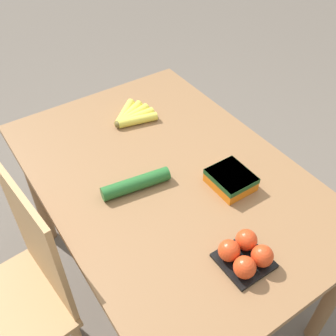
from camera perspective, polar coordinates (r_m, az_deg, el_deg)
The scene contains 7 objects.
ground_plane at distance 2.10m, azimuth 0.00°, elevation -15.89°, with size 12.00×12.00×0.00m, color #665B51.
dining_table at distance 1.57m, azimuth 0.00°, elevation -3.49°, with size 1.32×0.90×0.76m.
chair at distance 1.60m, azimuth -20.56°, elevation -16.77°, with size 0.46×0.44×0.96m.
banana_bunch at distance 1.76m, azimuth -5.29°, elevation 7.51°, with size 0.19×0.19×0.04m.
tomato_pack at distance 1.24m, azimuth 11.15°, elevation -12.19°, with size 0.15×0.15×0.08m.
carrot_bag at distance 1.45m, azimuth 9.12°, elevation -1.55°, with size 0.15×0.14×0.06m.
cucumber_near at distance 1.43m, azimuth -4.76°, elevation -2.16°, with size 0.09×0.26×0.05m.
Camera 1 is at (-0.89, 0.60, 1.81)m, focal length 42.00 mm.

